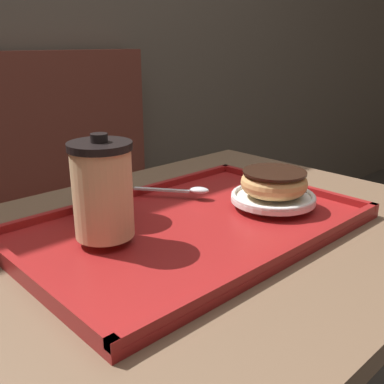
# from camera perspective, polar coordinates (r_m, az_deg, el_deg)

# --- Properties ---
(cafe_table) EXTENTS (0.85, 0.67, 0.75)m
(cafe_table) POSITION_cam_1_polar(r_m,az_deg,el_deg) (0.81, 1.51, -15.86)
(cafe_table) COLOR brown
(cafe_table) RESTS_ON ground_plane
(serving_tray) EXTENTS (0.54, 0.35, 0.02)m
(serving_tray) POSITION_cam_1_polar(r_m,az_deg,el_deg) (0.71, 0.00, -4.36)
(serving_tray) COLOR maroon
(serving_tray) RESTS_ON cafe_table
(coffee_cup_front) EXTENTS (0.09, 0.09, 0.14)m
(coffee_cup_front) POSITION_cam_1_polar(r_m,az_deg,el_deg) (0.62, -11.30, 0.33)
(coffee_cup_front) COLOR #E0B784
(coffee_cup_front) RESTS_ON serving_tray
(coffee_cup_rear) EXTENTS (0.09, 0.09, 0.12)m
(coffee_cup_rear) POSITION_cam_1_polar(r_m,az_deg,el_deg) (0.73, -11.70, 1.81)
(coffee_cup_rear) COLOR white
(coffee_cup_rear) RESTS_ON serving_tray
(plate_with_chocolate_donut) EXTENTS (0.14, 0.14, 0.01)m
(plate_with_chocolate_donut) POSITION_cam_1_polar(r_m,az_deg,el_deg) (0.78, 10.26, -0.64)
(plate_with_chocolate_donut) COLOR white
(plate_with_chocolate_donut) RESTS_ON serving_tray
(donut_chocolate_glazed) EXTENTS (0.11, 0.11, 0.04)m
(donut_chocolate_glazed) POSITION_cam_1_polar(r_m,az_deg,el_deg) (0.77, 10.37, 1.25)
(donut_chocolate_glazed) COLOR tan
(donut_chocolate_glazed) RESTS_ON plate_with_chocolate_donut
(spoon) EXTENTS (0.09, 0.12, 0.01)m
(spoon) POSITION_cam_1_polar(r_m,az_deg,el_deg) (0.81, -0.43, 0.24)
(spoon) COLOR silver
(spoon) RESTS_ON serving_tray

